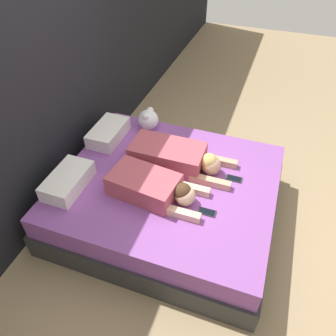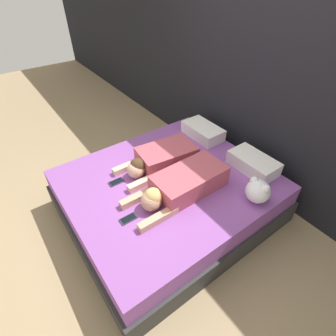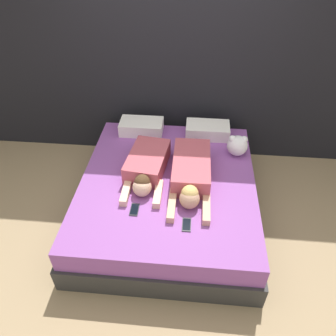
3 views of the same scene
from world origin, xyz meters
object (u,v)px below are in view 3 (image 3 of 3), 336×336
(bed, at_px, (168,196))
(plush_toy, at_px, (237,145))
(pillow_head_right, at_px, (207,130))
(cell_phone_left, at_px, (134,210))
(pillow_head_left, at_px, (142,127))
(person_left, at_px, (146,167))
(cell_phone_right, at_px, (187,225))
(person_right, at_px, (191,173))

(bed, distance_m, plush_toy, 0.96)
(pillow_head_right, distance_m, cell_phone_left, 1.47)
(bed, height_order, plush_toy, plush_toy)
(bed, xyz_separation_m, pillow_head_right, (0.40, 0.84, 0.33))
(bed, xyz_separation_m, plush_toy, (0.73, 0.50, 0.38))
(pillow_head_left, bearing_deg, bed, -64.37)
(pillow_head_left, xyz_separation_m, cell_phone_left, (0.13, -1.30, -0.07))
(pillow_head_right, distance_m, person_left, 1.01)
(bed, height_order, pillow_head_right, pillow_head_right)
(cell_phone_right, bearing_deg, person_right, 88.82)
(pillow_head_right, height_order, cell_phone_left, pillow_head_right)
(cell_phone_left, height_order, cell_phone_right, same)
(bed, relative_size, pillow_head_right, 4.03)
(pillow_head_right, height_order, cell_phone_right, pillow_head_right)
(cell_phone_left, height_order, plush_toy, plush_toy)
(bed, relative_size, plush_toy, 8.70)
(person_left, height_order, plush_toy, plush_toy)
(bed, bearing_deg, pillow_head_right, 64.37)
(pillow_head_left, xyz_separation_m, pillow_head_right, (0.81, 0.00, 0.00))
(cell_phone_left, bearing_deg, person_left, 85.28)
(pillow_head_left, xyz_separation_m, plush_toy, (1.13, -0.34, 0.04))
(person_right, bearing_deg, cell_phone_right, -91.18)
(person_right, distance_m, plush_toy, 0.71)
(pillow_head_left, relative_size, pillow_head_right, 1.00)
(pillow_head_left, relative_size, person_right, 0.50)
(pillow_head_left, bearing_deg, cell_phone_right, -66.51)
(person_left, bearing_deg, person_right, -7.92)
(pillow_head_left, relative_size, cell_phone_right, 3.32)
(pillow_head_left, relative_size, plush_toy, 2.16)
(person_left, relative_size, cell_phone_right, 5.79)
(person_right, bearing_deg, pillow_head_left, 126.99)
(bed, xyz_separation_m, cell_phone_right, (0.22, -0.60, 0.26))
(bed, distance_m, person_left, 0.43)
(person_right, bearing_deg, cell_phone_left, -138.17)
(person_right, xyz_separation_m, plush_toy, (0.50, 0.50, 0.02))
(person_right, xyz_separation_m, cell_phone_right, (-0.01, -0.59, -0.10))
(pillow_head_right, relative_size, cell_phone_left, 3.32)
(pillow_head_left, distance_m, person_right, 1.06)
(pillow_head_right, bearing_deg, pillow_head_left, 180.00)
(cell_phone_left, distance_m, cell_phone_right, 0.51)
(person_left, distance_m, cell_phone_right, 0.80)
(person_right, bearing_deg, pillow_head_right, 78.66)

